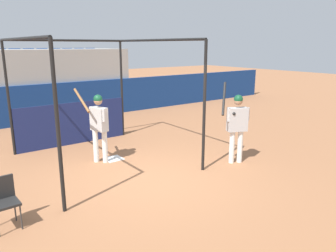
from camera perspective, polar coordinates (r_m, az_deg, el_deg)
ground_plane at (r=7.33m, az=-3.08°, el=-9.30°), size 60.00×60.00×0.00m
outfield_wall at (r=13.27m, az=-19.95°, el=3.77°), size 24.00×0.12×1.47m
bleacher_section at (r=14.39m, az=-21.65°, el=6.93°), size 7.05×2.40×2.75m
batting_cage at (r=9.24m, az=-14.79°, el=3.71°), size 3.40×3.94×3.04m
home_plate at (r=8.68m, az=-9.47°, el=-5.64°), size 0.44×0.44×0.02m
player_batter at (r=8.24m, az=-12.00°, el=0.66°), size 0.56×0.83×1.85m
player_waiting at (r=8.21m, az=11.90°, el=0.64°), size 0.83×0.56×2.02m
folding_chair at (r=5.98m, az=-26.77°, el=-11.02°), size 0.42×0.42×0.84m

